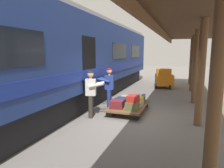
% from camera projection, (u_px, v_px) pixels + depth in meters
% --- Properties ---
extents(ground_plane, '(60.00, 60.00, 0.00)m').
position_uv_depth(ground_plane, '(139.00, 118.00, 7.11)').
color(ground_plane, slate).
extents(platform_canopy, '(3.20, 19.31, 3.56)m').
position_uv_depth(platform_canopy, '(202.00, 22.00, 5.96)').
color(platform_canopy, brown).
rests_on(platform_canopy, ground_plane).
extents(train_car, '(3.02, 21.55, 4.00)m').
position_uv_depth(train_car, '(56.00, 60.00, 7.95)').
color(train_car, navy).
rests_on(train_car, ground_plane).
extents(luggage_cart, '(1.31, 2.15, 0.30)m').
position_uv_depth(luggage_cart, '(129.00, 106.00, 7.85)').
color(luggage_cart, brown).
rests_on(luggage_cart, ground_plane).
extents(suitcase_maroon_trunk, '(0.53, 0.51, 0.29)m').
position_uv_depth(suitcase_maroon_trunk, '(117.00, 104.00, 7.37)').
color(suitcase_maroon_trunk, maroon).
rests_on(suitcase_maroon_trunk, luggage_cart).
extents(suitcase_navy_fabric, '(0.47, 0.49, 0.26)m').
position_uv_depth(suitcase_navy_fabric, '(122.00, 101.00, 7.92)').
color(suitcase_navy_fabric, navy).
rests_on(suitcase_navy_fabric, luggage_cart).
extents(suitcase_tan_vintage, '(0.46, 0.63, 0.20)m').
position_uv_depth(suitcase_tan_vintage, '(126.00, 99.00, 8.48)').
color(suitcase_tan_vintage, tan).
rests_on(suitcase_tan_vintage, luggage_cart).
extents(suitcase_olive_duffel, '(0.40, 0.60, 0.29)m').
position_uv_depth(suitcase_olive_duffel, '(132.00, 106.00, 7.17)').
color(suitcase_olive_duffel, brown).
rests_on(suitcase_olive_duffel, luggage_cart).
extents(suitcase_gray_aluminum, '(0.53, 0.59, 0.18)m').
position_uv_depth(suitcase_gray_aluminum, '(136.00, 103.00, 7.73)').
color(suitcase_gray_aluminum, '#9EA0A5').
rests_on(suitcase_gray_aluminum, luggage_cart).
extents(suitcase_slate_roller, '(0.57, 0.67, 0.29)m').
position_uv_depth(suitcase_slate_roller, '(139.00, 99.00, 8.27)').
color(suitcase_slate_roller, '#4C515B').
rests_on(suitcase_slate_roller, luggage_cart).
extents(suitcase_red_plastic, '(0.40, 0.48, 0.23)m').
position_uv_depth(suitcase_red_plastic, '(133.00, 99.00, 7.13)').
color(suitcase_red_plastic, '#AD231E').
rests_on(suitcase_red_plastic, suitcase_olive_duffel).
extents(suitcase_yellow_case, '(0.48, 0.47, 0.17)m').
position_uv_depth(suitcase_yellow_case, '(137.00, 99.00, 7.72)').
color(suitcase_yellow_case, gold).
rests_on(suitcase_yellow_case, suitcase_gray_aluminum).
extents(porter_in_overalls, '(0.70, 0.48, 1.70)m').
position_uv_depth(porter_in_overalls, '(109.00, 87.00, 8.30)').
color(porter_in_overalls, navy).
rests_on(porter_in_overalls, ground_plane).
extents(porter_by_door, '(0.73, 0.55, 1.70)m').
position_uv_depth(porter_by_door, '(91.00, 92.00, 7.12)').
color(porter_by_door, '#332D28').
rests_on(porter_by_door, ground_plane).
extents(baggage_tug, '(1.42, 1.89, 1.30)m').
position_uv_depth(baggage_tug, '(164.00, 78.00, 13.40)').
color(baggage_tug, orange).
rests_on(baggage_tug, ground_plane).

